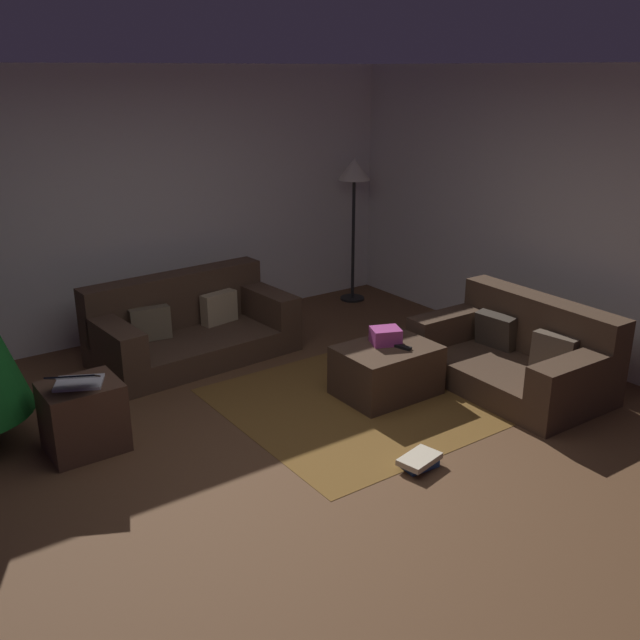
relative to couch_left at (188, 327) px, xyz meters
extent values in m
plane|color=brown|center=(-0.26, -2.25, -0.28)|extent=(6.40, 6.40, 0.00)
cube|color=silver|center=(-0.26, 0.89, 1.02)|extent=(6.40, 0.12, 2.60)
cube|color=silver|center=(2.88, -2.25, 1.02)|extent=(0.12, 6.40, 2.60)
cube|color=#473323|center=(0.01, -0.10, -0.16)|extent=(1.85, 1.03, 0.23)
cube|color=#473323|center=(-0.01, 0.24, 0.21)|extent=(1.81, 0.35, 0.51)
cube|color=#473323|center=(0.79, -0.06, 0.10)|extent=(0.29, 0.94, 0.29)
cube|color=#473323|center=(-0.77, -0.15, 0.10)|extent=(0.29, 0.94, 0.29)
cube|color=tan|center=(0.36, 0.06, 0.10)|extent=(0.38, 0.19, 0.30)
cube|color=brown|center=(-0.36, 0.02, 0.10)|extent=(0.38, 0.18, 0.31)
cube|color=#473323|center=(1.89, -2.22, -0.16)|extent=(0.98, 1.58, 0.23)
cube|color=#473323|center=(2.24, -2.22, 0.20)|extent=(0.26, 1.57, 0.50)
cube|color=#473323|center=(1.87, -2.88, 0.08)|extent=(0.96, 0.26, 0.26)
cube|color=#473323|center=(1.90, -1.56, 0.08)|extent=(0.96, 0.26, 0.26)
cube|color=brown|center=(2.04, -2.53, 0.10)|extent=(0.19, 0.38, 0.31)
cube|color=#372D24|center=(2.05, -1.91, 0.10)|extent=(0.19, 0.37, 0.31)
cube|color=#473323|center=(0.96, -1.72, -0.07)|extent=(0.79, 0.58, 0.42)
cube|color=#B23F8C|center=(0.99, -1.65, 0.21)|extent=(0.29, 0.27, 0.13)
cube|color=black|center=(1.04, -1.81, 0.15)|extent=(0.09, 0.17, 0.02)
cube|color=#4C3323|center=(-1.37, -1.19, -0.02)|extent=(0.52, 0.44, 0.50)
cube|color=silver|center=(-1.37, -1.19, 0.24)|extent=(0.39, 0.35, 0.02)
cube|color=black|center=(-1.45, -1.34, 0.35)|extent=(0.38, 0.34, 0.11)
cube|color=#2D5193|center=(0.39, -2.74, -0.25)|extent=(0.24, 0.16, 0.05)
cube|color=beige|center=(0.38, -2.74, -0.21)|extent=(0.33, 0.24, 0.04)
cylinder|color=black|center=(2.30, 0.46, -0.26)|extent=(0.28, 0.28, 0.02)
cylinder|color=black|center=(2.30, 0.46, 0.42)|extent=(0.04, 0.04, 1.39)
cone|color=beige|center=(2.30, 0.46, 1.23)|extent=(0.36, 0.36, 0.24)
cube|color=brown|center=(0.96, -1.72, -0.27)|extent=(2.60, 2.00, 0.01)
camera|label=1|loc=(-2.59, -5.77, 2.28)|focal=39.81mm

